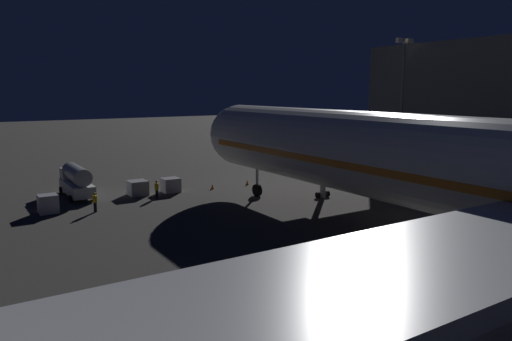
% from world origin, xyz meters
% --- Properties ---
extents(ground_plane, '(320.00, 320.00, 0.00)m').
position_xyz_m(ground_plane, '(0.00, 0.00, 0.00)').
color(ground_plane, '#383533').
extents(jet_bridge, '(17.86, 3.40, 7.42)m').
position_xyz_m(jet_bridge, '(-9.87, -15.49, 5.88)').
color(jet_bridge, '#9E9E99').
rests_on(jet_bridge, ground_plane).
extents(apron_floodlight_mast, '(2.90, 0.50, 17.13)m').
position_xyz_m(apron_floodlight_mast, '(-25.50, -23.78, 9.99)').
color(apron_floodlight_mast, '#59595E').
rests_on(apron_floodlight_mast, ground_plane).
extents(fuel_tanker, '(2.46, 6.76, 3.15)m').
position_xyz_m(fuel_tanker, '(15.28, -29.16, 1.64)').
color(fuel_tanker, silver).
rests_on(fuel_tanker, ground_plane).
extents(baggage_container_near_belt, '(1.74, 1.65, 1.46)m').
position_xyz_m(baggage_container_near_belt, '(6.54, -26.09, 0.73)').
color(baggage_container_near_belt, '#B7BABF').
rests_on(baggage_container_near_belt, ground_plane).
extents(baggage_container_mid_row, '(1.57, 1.52, 1.61)m').
position_xyz_m(baggage_container_mid_row, '(18.89, -23.57, 0.80)').
color(baggage_container_mid_row, '#B7BABF').
rests_on(baggage_container_mid_row, ground_plane).
extents(baggage_container_spare, '(1.80, 1.85, 1.47)m').
position_xyz_m(baggage_container_spare, '(9.94, -26.48, 0.74)').
color(baggage_container_spare, '#B7BABF').
rests_on(baggage_container_spare, ground_plane).
extents(ground_crew_near_nose_gear, '(0.40, 0.40, 1.74)m').
position_xyz_m(ground_crew_near_nose_gear, '(15.39, -21.70, 0.96)').
color(ground_crew_near_nose_gear, black).
rests_on(ground_crew_near_nose_gear, ground_plane).
extents(ground_crew_marshaller_fwd, '(0.40, 0.40, 1.78)m').
position_xyz_m(ground_crew_marshaller_fwd, '(8.83, -24.05, 0.98)').
color(ground_crew_marshaller_fwd, black).
rests_on(ground_crew_marshaller_fwd, ground_plane).
extents(traffic_cone_nose_port, '(0.36, 0.36, 0.55)m').
position_xyz_m(traffic_cone_nose_port, '(-2.20, -25.05, 0.28)').
color(traffic_cone_nose_port, orange).
rests_on(traffic_cone_nose_port, ground_plane).
extents(traffic_cone_nose_starboard, '(0.36, 0.36, 0.55)m').
position_xyz_m(traffic_cone_nose_starboard, '(2.20, -25.05, 0.28)').
color(traffic_cone_nose_starboard, orange).
rests_on(traffic_cone_nose_starboard, ground_plane).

